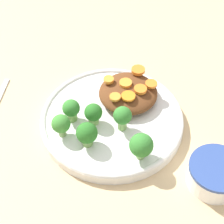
{
  "coord_description": "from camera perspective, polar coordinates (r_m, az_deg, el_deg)",
  "views": [
    {
      "loc": [
        0.27,
        0.38,
        0.56
      ],
      "look_at": [
        0.0,
        0.0,
        0.03
      ],
      "focal_mm": 60.0,
      "sensor_mm": 36.0,
      "label": 1
    }
  ],
  "objects": [
    {
      "name": "broccoli_floret_1",
      "position": [
        0.69,
        -2.86,
        -0.21
      ],
      "size": [
        0.03,
        0.03,
        0.04
      ],
      "color": "#7FA85B",
      "rests_on": "plate"
    },
    {
      "name": "broccoli_floret_0",
      "position": [
        0.64,
        4.48,
        -5.13
      ],
      "size": [
        0.04,
        0.04,
        0.05
      ],
      "color": "#7FA85B",
      "rests_on": "plate"
    },
    {
      "name": "carrot_slice_0",
      "position": [
        0.7,
        2.65,
        2.29
      ],
      "size": [
        0.03,
        0.03,
        0.0
      ],
      "primitive_type": "cylinder",
      "color": "orange",
      "rests_on": "stew_mound"
    },
    {
      "name": "carrot_slice_3",
      "position": [
        0.74,
        -0.51,
        4.94
      ],
      "size": [
        0.02,
        0.02,
        0.01
      ],
      "primitive_type": "cylinder",
      "color": "orange",
      "rests_on": "stew_mound"
    },
    {
      "name": "stew_mound",
      "position": [
        0.74,
        2.48,
        2.92
      ],
      "size": [
        0.12,
        0.12,
        0.03
      ],
      "primitive_type": "ellipsoid",
      "color": "#5B3319",
      "rests_on": "plate"
    },
    {
      "name": "ground_plane",
      "position": [
        0.73,
        0.0,
        -1.81
      ],
      "size": [
        4.0,
        4.0,
        0.0
      ],
      "primitive_type": "plane",
      "color": "tan"
    },
    {
      "name": "carrot_slice_1",
      "position": [
        0.72,
        4.43,
        3.39
      ],
      "size": [
        0.02,
        0.02,
        0.01
      ],
      "primitive_type": "cylinder",
      "color": "orange",
      "rests_on": "stew_mound"
    },
    {
      "name": "broccoli_floret_2",
      "position": [
        0.66,
        -3.85,
        -3.33
      ],
      "size": [
        0.04,
        0.04,
        0.05
      ],
      "color": "#759E51",
      "rests_on": "plate"
    },
    {
      "name": "broccoli_floret_3",
      "position": [
        0.67,
        1.29,
        -0.9
      ],
      "size": [
        0.03,
        0.03,
        0.05
      ],
      "color": "#7FA85B",
      "rests_on": "plate"
    },
    {
      "name": "dip_bowl",
      "position": [
        0.66,
        15.53,
        -8.96
      ],
      "size": [
        0.09,
        0.09,
        0.05
      ],
      "color": "white",
      "rests_on": "ground_plane"
    },
    {
      "name": "carrot_slice_5",
      "position": [
        0.73,
        2.08,
        4.43
      ],
      "size": [
        0.02,
        0.02,
        0.01
      ],
      "primitive_type": "cylinder",
      "color": "orange",
      "rests_on": "stew_mound"
    },
    {
      "name": "plate",
      "position": [
        0.72,
        0.0,
        -1.14
      ],
      "size": [
        0.27,
        0.27,
        0.02
      ],
      "color": "silver",
      "rests_on": "ground_plane"
    },
    {
      "name": "broccoli_floret_5",
      "position": [
        0.7,
        -6.24,
        0.4
      ],
      "size": [
        0.03,
        0.03,
        0.05
      ],
      "color": "#759E51",
      "rests_on": "plate"
    },
    {
      "name": "broccoli_floret_4",
      "position": [
        0.67,
        -7.78,
        -1.88
      ],
      "size": [
        0.03,
        0.03,
        0.05
      ],
      "color": "#7FA85B",
      "rests_on": "plate"
    },
    {
      "name": "carrot_slice_2",
      "position": [
        0.76,
        4.01,
        6.38
      ],
      "size": [
        0.03,
        0.03,
        0.01
      ],
      "primitive_type": "cylinder",
      "color": "orange",
      "rests_on": "stew_mound"
    },
    {
      "name": "carrot_slice_4",
      "position": [
        0.73,
        5.84,
        4.41
      ],
      "size": [
        0.02,
        0.02,
        0.01
      ],
      "primitive_type": "cylinder",
      "color": "orange",
      "rests_on": "stew_mound"
    },
    {
      "name": "carrot_slice_6",
      "position": [
        0.7,
        0.48,
        2.3
      ],
      "size": [
        0.02,
        0.02,
        0.01
      ],
      "primitive_type": "cylinder",
      "color": "orange",
      "rests_on": "stew_mound"
    }
  ]
}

